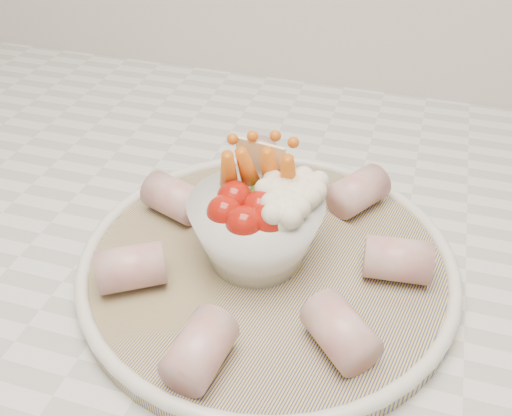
% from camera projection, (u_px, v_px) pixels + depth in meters
% --- Properties ---
extents(serving_platter, '(0.39, 0.39, 0.02)m').
position_uv_depth(serving_platter, '(268.00, 262.00, 0.51)').
color(serving_platter, navy).
rests_on(serving_platter, kitchen_counter).
extents(veggie_bowl, '(0.11, 0.11, 0.10)m').
position_uv_depth(veggie_bowl, '(260.00, 220.00, 0.48)').
color(veggie_bowl, silver).
rests_on(veggie_bowl, serving_platter).
extents(cured_meat_rolls, '(0.27, 0.30, 0.04)m').
position_uv_depth(cured_meat_rolls, '(267.00, 243.00, 0.49)').
color(cured_meat_rolls, '#AD4F54').
rests_on(cured_meat_rolls, serving_platter).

